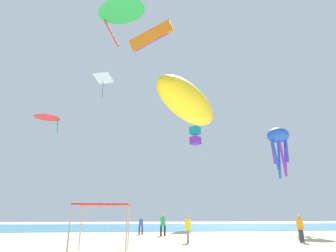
% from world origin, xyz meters
% --- Properties ---
extents(ocean_strip, '(110.00, 23.64, 0.03)m').
position_xyz_m(ocean_strip, '(0.00, 28.46, 0.01)').
color(ocean_strip, teal).
rests_on(ocean_strip, ground).
extents(canopy_tent, '(2.67, 2.71, 2.29)m').
position_xyz_m(canopy_tent, '(-5.53, 0.78, 2.16)').
color(canopy_tent, '#B2B2B7').
rests_on(canopy_tent, ground).
extents(person_near_tent, '(0.40, 0.44, 1.68)m').
position_xyz_m(person_near_tent, '(-0.42, 5.01, 0.99)').
color(person_near_tent, slate).
rests_on(person_near_tent, ground).
extents(person_leftmost, '(0.49, 0.43, 1.83)m').
position_xyz_m(person_leftmost, '(-1.58, 11.03, 1.07)').
color(person_leftmost, black).
rests_on(person_leftmost, ground).
extents(person_central, '(0.41, 0.37, 1.57)m').
position_xyz_m(person_central, '(-3.48, 12.56, 0.92)').
color(person_central, '#33384C').
rests_on(person_central, ground).
extents(person_rightmost, '(0.43, 0.42, 1.76)m').
position_xyz_m(person_rightmost, '(7.18, 4.45, 1.03)').
color(person_rightmost, '#33384C').
rests_on(person_rightmost, ground).
extents(kite_delta_green, '(6.03, 6.02, 3.67)m').
position_xyz_m(kite_delta_green, '(-5.87, 6.58, 19.66)').
color(kite_delta_green, green).
extents(kite_parafoil_orange, '(5.32, 2.62, 3.42)m').
position_xyz_m(kite_parafoil_orange, '(-2.90, 13.66, 21.92)').
color(kite_parafoil_orange, orange).
extents(kite_box_teal, '(1.92, 1.92, 2.88)m').
position_xyz_m(kite_box_teal, '(4.84, 27.21, 13.66)').
color(kite_box_teal, teal).
extents(kite_diamond_white, '(2.73, 2.70, 3.23)m').
position_xyz_m(kite_diamond_white, '(-9.03, 19.94, 19.19)').
color(kite_diamond_white, white).
extents(kite_octopus_blue, '(3.46, 3.46, 5.79)m').
position_xyz_m(kite_octopus_blue, '(12.23, 15.25, 10.26)').
color(kite_octopus_blue, blue).
extents(kite_inflatable_yellow, '(6.26, 7.69, 2.91)m').
position_xyz_m(kite_inflatable_yellow, '(-0.66, 2.23, 8.77)').
color(kite_inflatable_yellow, yellow).
extents(kite_delta_red, '(3.47, 3.48, 2.07)m').
position_xyz_m(kite_delta_red, '(-13.46, 13.69, 11.54)').
color(kite_delta_red, red).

